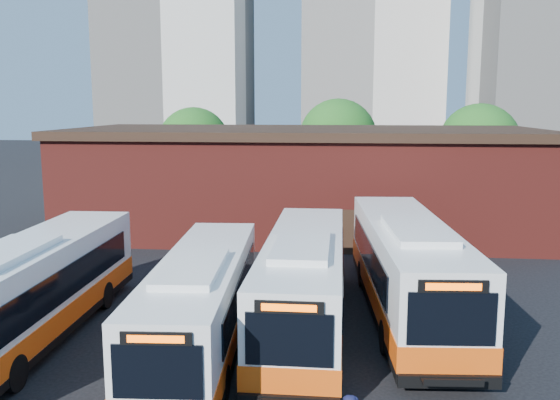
# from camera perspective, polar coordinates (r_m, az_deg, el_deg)

# --- Properties ---
(ground) EXTENTS (220.00, 220.00, 0.00)m
(ground) POSITION_cam_1_polar(r_m,az_deg,el_deg) (18.60, -1.79, -15.75)
(ground) COLOR black
(bus_west) EXTENTS (2.98, 12.94, 3.51)m
(bus_west) POSITION_cam_1_polar(r_m,az_deg,el_deg) (21.53, -22.82, -8.42)
(bus_west) COLOR white
(bus_west) RESTS_ON ground
(bus_midwest) EXTENTS (3.15, 11.98, 3.23)m
(bus_midwest) POSITION_cam_1_polar(r_m,az_deg,el_deg) (19.33, -7.55, -10.14)
(bus_midwest) COLOR white
(bus_midwest) RESTS_ON ground
(bus_mideast) EXTENTS (2.69, 12.72, 3.46)m
(bus_mideast) POSITION_cam_1_polar(r_m,az_deg,el_deg) (20.93, 2.36, -8.25)
(bus_mideast) COLOR white
(bus_mideast) RESTS_ON ground
(bus_east) EXTENTS (3.73, 13.72, 3.70)m
(bus_east) POSITION_cam_1_polar(r_m,az_deg,el_deg) (22.82, 12.11, -6.69)
(bus_east) COLOR white
(bus_east) RESTS_ON ground
(depot_building) EXTENTS (28.60, 12.60, 6.40)m
(depot_building) POSITION_cam_1_polar(r_m,az_deg,el_deg) (37.07, 2.32, 2.06)
(depot_building) COLOR maroon
(depot_building) RESTS_ON ground
(tree_west) EXTENTS (6.00, 6.00, 7.65)m
(tree_west) POSITION_cam_1_polar(r_m,az_deg,el_deg) (50.34, -8.28, 5.43)
(tree_west) COLOR #382314
(tree_west) RESTS_ON ground
(tree_mid) EXTENTS (6.56, 6.56, 8.36)m
(tree_mid) POSITION_cam_1_polar(r_m,az_deg,el_deg) (50.79, 5.60, 6.00)
(tree_mid) COLOR #382314
(tree_mid) RESTS_ON ground
(tree_east) EXTENTS (6.24, 6.24, 7.96)m
(tree_east) POSITION_cam_1_polar(r_m,az_deg,el_deg) (48.99, 18.59, 5.17)
(tree_east) COLOR #382314
(tree_east) RESTS_ON ground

